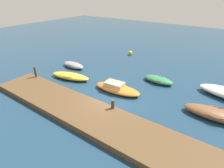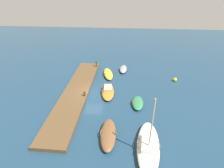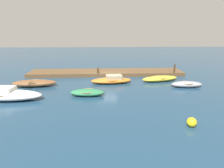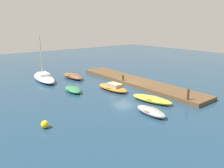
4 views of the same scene
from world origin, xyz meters
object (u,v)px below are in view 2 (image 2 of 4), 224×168
object	(u,v)px
motorboat_orange	(108,91)
marker_buoy	(175,80)
rowboat_green	(138,103)
mooring_post_west	(96,64)
mooring_post_mid_west	(85,94)
rowboat_brown	(108,134)
sailboat_white	(148,146)
dinghy_grey	(123,69)
rowboat_yellow	(108,74)

from	to	relation	value
motorboat_orange	marker_buoy	size ratio (longest dim) A/B	7.73
rowboat_green	mooring_post_west	xyz separation A→B (m)	(-10.39, -6.92, 0.68)
rowboat_green	marker_buoy	xyz separation A→B (m)	(-6.78, 6.02, 0.01)
rowboat_green	mooring_post_mid_west	distance (m)	6.98
motorboat_orange	mooring_post_west	bearing A→B (deg)	-164.89
rowboat_brown	sailboat_white	world-z (taller)	sailboat_white
dinghy_grey	mooring_post_west	xyz separation A→B (m)	(-0.42, -4.78, 0.67)
sailboat_white	marker_buoy	distance (m)	14.76
mooring_post_west	dinghy_grey	bearing A→B (deg)	85.03
rowboat_green	rowboat_yellow	distance (m)	9.12
motorboat_orange	sailboat_white	size ratio (longest dim) A/B	0.69
rowboat_green	sailboat_white	size ratio (longest dim) A/B	0.47
motorboat_orange	mooring_post_west	size ratio (longest dim) A/B	4.22
rowboat_green	mooring_post_west	distance (m)	12.50
rowboat_yellow	rowboat_brown	bearing A→B (deg)	-7.14
rowboat_green	dinghy_grey	xyz separation A→B (m)	(-9.97, -2.14, 0.01)
mooring_post_mid_west	marker_buoy	bearing A→B (deg)	114.91
rowboat_yellow	mooring_post_west	bearing A→B (deg)	-149.93
motorboat_orange	marker_buoy	world-z (taller)	motorboat_orange
mooring_post_mid_west	marker_buoy	distance (m)	14.28
rowboat_brown	sailboat_white	xyz separation A→B (m)	(1.25, 3.80, 0.11)
sailboat_white	mooring_post_mid_west	world-z (taller)	sailboat_white
motorboat_orange	rowboat_brown	bearing A→B (deg)	1.48
dinghy_grey	marker_buoy	bearing A→B (deg)	70.52
mooring_post_west	rowboat_brown	bearing A→B (deg)	13.29
rowboat_brown	sailboat_white	distance (m)	4.00
motorboat_orange	mooring_post_west	distance (m)	8.57
rowboat_yellow	mooring_post_west	world-z (taller)	mooring_post_west
dinghy_grey	rowboat_brown	xyz separation A→B (m)	(15.69, -0.98, 0.05)
rowboat_yellow	marker_buoy	xyz separation A→B (m)	(1.11, 10.59, -0.01)
dinghy_grey	sailboat_white	bearing A→B (deg)	11.33
dinghy_grey	rowboat_brown	world-z (taller)	rowboat_brown
rowboat_green	mooring_post_mid_west	bearing A→B (deg)	-93.86
rowboat_brown	mooring_post_mid_west	world-z (taller)	mooring_post_mid_west
motorboat_orange	rowboat_brown	xyz separation A→B (m)	(8.08, 0.89, 0.00)
mooring_post_mid_west	rowboat_brown	bearing A→B (deg)	30.37
rowboat_yellow	marker_buoy	world-z (taller)	rowboat_yellow
rowboat_green	motorboat_orange	world-z (taller)	motorboat_orange
rowboat_green	rowboat_yellow	xyz separation A→B (m)	(-7.89, -4.57, 0.01)
rowboat_yellow	mooring_post_mid_west	size ratio (longest dim) A/B	6.32
sailboat_white	rowboat_yellow	world-z (taller)	sailboat_white
rowboat_brown	marker_buoy	bearing A→B (deg)	140.53
rowboat_green	rowboat_yellow	size ratio (longest dim) A/B	0.69
rowboat_green	dinghy_grey	bearing A→B (deg)	-165.39
rowboat_green	mooring_post_west	world-z (taller)	mooring_post_west
marker_buoy	mooring_post_mid_west	bearing A→B (deg)	-65.09
motorboat_orange	marker_buoy	xyz separation A→B (m)	(-4.43, 10.03, -0.06)
sailboat_white	rowboat_brown	bearing A→B (deg)	-103.50
rowboat_green	rowboat_brown	distance (m)	6.52
dinghy_grey	mooring_post_mid_west	world-z (taller)	mooring_post_mid_west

